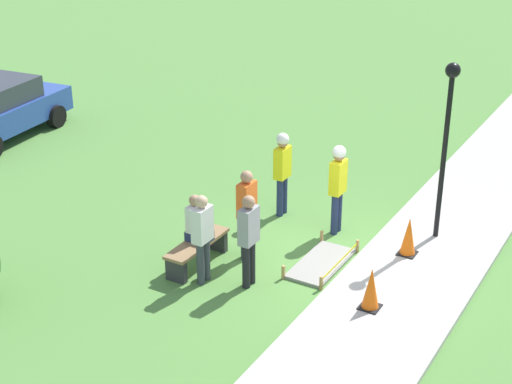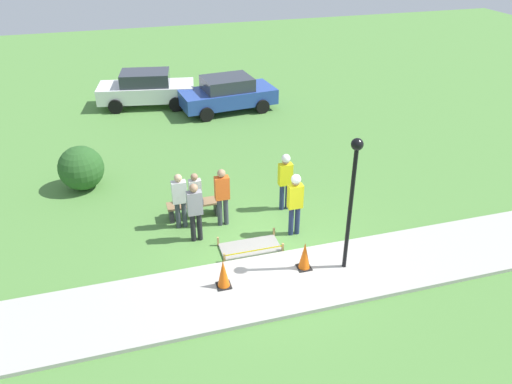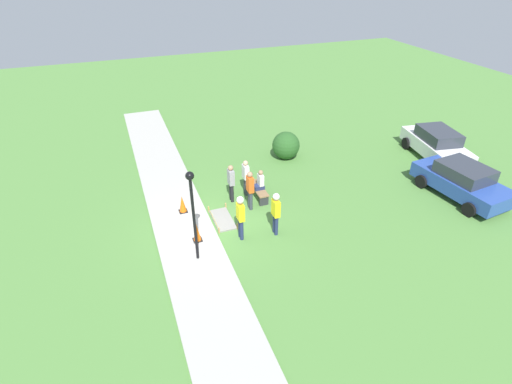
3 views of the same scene
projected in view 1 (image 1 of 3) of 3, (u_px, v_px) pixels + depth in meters
ground_plane at (353, 263)px, 14.58m from camera, size 60.00×60.00×0.00m
sidewalk at (412, 276)px, 14.04m from camera, size 28.00×2.26×0.10m
wet_concrete_patch at (321, 263)px, 14.50m from camera, size 1.62×0.80×0.26m
traffic_cone_near_patch at (371, 288)px, 12.86m from camera, size 0.34×0.34×0.75m
traffic_cone_far_patch at (409, 236)px, 14.55m from camera, size 0.34×0.34×0.75m
park_bench at (197, 249)px, 14.39m from camera, size 1.54×0.44×0.48m
person_seated_on_bench at (197, 222)px, 14.27m from camera, size 0.36×0.44×0.89m
worker_supervisor at (282, 166)px, 16.04m from camera, size 0.40×0.26×1.81m
worker_assistant at (338, 181)px, 15.27m from camera, size 0.40×0.27×1.85m
bystander_in_orange_shirt at (247, 209)px, 14.39m from camera, size 0.40×0.23×1.76m
bystander_in_gray_shirt at (203, 234)px, 13.60m from camera, size 0.40×0.22×1.67m
bystander_in_white_shirt at (249, 235)px, 13.46m from camera, size 0.40×0.23×1.73m
lamppost_near at (447, 124)px, 14.42m from camera, size 0.28×0.28×3.47m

